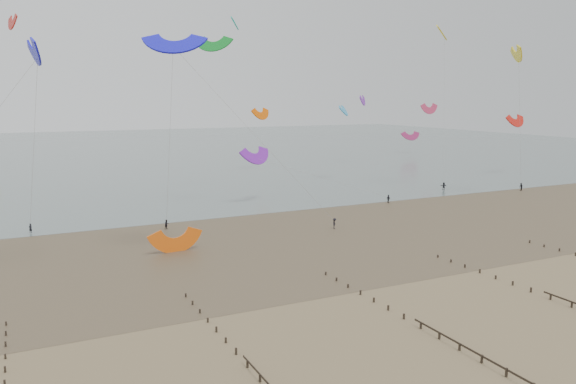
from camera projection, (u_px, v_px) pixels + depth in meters
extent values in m
plane|color=brown|center=(350.00, 313.00, 58.07)|extent=(500.00, 500.00, 0.00)
plane|color=#475654|center=(95.00, 151.00, 235.31)|extent=(500.00, 500.00, 0.00)
plane|color=#473A28|center=(232.00, 238.00, 89.09)|extent=(500.00, 500.00, 0.00)
ellipsoid|color=slate|center=(132.00, 277.00, 69.78)|extent=(23.60, 14.36, 0.01)
ellipsoid|color=slate|center=(291.00, 227.00, 96.94)|extent=(33.64, 18.32, 0.01)
ellipsoid|color=slate|center=(469.00, 218.00, 104.12)|extent=(19.65, 13.67, 0.01)
cube|color=black|center=(5.00, 384.00, 43.17)|extent=(0.16, 0.16, 0.59)
cube|color=black|center=(5.00, 370.00, 45.50)|extent=(0.16, 0.16, 0.57)
cube|color=black|center=(5.00, 356.00, 47.83)|extent=(0.16, 0.16, 0.54)
cube|color=black|center=(6.00, 345.00, 50.17)|extent=(0.16, 0.16, 0.51)
cube|color=black|center=(6.00, 334.00, 52.50)|extent=(0.16, 0.16, 0.48)
cube|color=black|center=(6.00, 324.00, 54.84)|extent=(0.16, 0.16, 0.45)
cube|color=black|center=(260.00, 378.00, 43.95)|extent=(0.16, 0.16, 0.68)
cube|color=black|center=(247.00, 364.00, 46.28)|extent=(0.16, 0.16, 0.65)
cube|color=black|center=(236.00, 352.00, 48.62)|extent=(0.16, 0.16, 0.62)
cube|color=black|center=(226.00, 340.00, 50.95)|extent=(0.16, 0.16, 0.59)
cube|color=black|center=(216.00, 330.00, 53.28)|extent=(0.16, 0.16, 0.57)
cube|color=black|center=(208.00, 320.00, 55.62)|extent=(0.16, 0.16, 0.54)
cube|color=black|center=(200.00, 311.00, 57.95)|extent=(0.16, 0.16, 0.51)
cube|color=black|center=(193.00, 303.00, 60.29)|extent=(0.16, 0.16, 0.48)
cube|color=black|center=(186.00, 296.00, 62.62)|extent=(0.16, 0.16, 0.45)
cube|color=black|center=(506.00, 373.00, 44.73)|extent=(0.16, 0.16, 0.77)
cube|color=black|center=(482.00, 360.00, 47.06)|extent=(0.16, 0.16, 0.74)
cube|color=black|center=(460.00, 347.00, 49.40)|extent=(0.16, 0.16, 0.71)
cube|color=black|center=(439.00, 336.00, 51.73)|extent=(0.16, 0.16, 0.68)
cube|color=black|center=(421.00, 326.00, 54.07)|extent=(0.16, 0.16, 0.65)
cube|color=black|center=(404.00, 317.00, 56.40)|extent=(0.16, 0.16, 0.62)
cube|color=black|center=(388.00, 308.00, 58.73)|extent=(0.16, 0.16, 0.59)
cube|color=black|center=(374.00, 300.00, 61.07)|extent=(0.16, 0.16, 0.57)
cube|color=black|center=(361.00, 293.00, 63.40)|extent=(0.16, 0.16, 0.54)
cube|color=black|center=(348.00, 286.00, 65.74)|extent=(0.16, 0.16, 0.51)
cube|color=black|center=(337.00, 280.00, 68.07)|extent=(0.16, 0.16, 0.48)
cube|color=black|center=(326.00, 274.00, 70.41)|extent=(0.16, 0.16, 0.45)
cube|color=black|center=(572.00, 305.00, 59.52)|extent=(0.16, 0.16, 0.68)
cube|color=black|center=(551.00, 297.00, 61.85)|extent=(0.16, 0.16, 0.65)
cube|color=black|center=(531.00, 290.00, 64.18)|extent=(0.16, 0.16, 0.62)
cube|color=black|center=(513.00, 284.00, 66.52)|extent=(0.16, 0.16, 0.59)
cube|color=black|center=(496.00, 277.00, 68.85)|extent=(0.16, 0.16, 0.57)
cube|color=black|center=(480.00, 272.00, 71.19)|extent=(0.16, 0.16, 0.54)
cube|color=black|center=(465.00, 266.00, 73.52)|extent=(0.16, 0.16, 0.51)
cube|color=black|center=(451.00, 261.00, 75.86)|extent=(0.16, 0.16, 0.48)
cube|color=black|center=(438.00, 256.00, 78.19)|extent=(0.16, 0.16, 0.45)
cube|color=black|center=(576.00, 254.00, 78.97)|extent=(0.16, 0.16, 0.54)
cube|color=black|center=(559.00, 250.00, 81.31)|extent=(0.16, 0.16, 0.51)
cube|color=black|center=(544.00, 246.00, 83.64)|extent=(0.16, 0.16, 0.48)
cube|color=black|center=(530.00, 242.00, 85.98)|extent=(0.16, 0.16, 0.45)
imported|color=black|center=(388.00, 199.00, 118.40)|extent=(0.49, 1.08, 1.81)
imported|color=black|center=(444.00, 186.00, 135.79)|extent=(1.74, 0.83, 1.80)
imported|color=black|center=(30.00, 228.00, 92.21)|extent=(0.70, 0.68, 1.62)
imported|color=black|center=(167.00, 224.00, 94.99)|extent=(0.98, 0.89, 1.65)
imported|color=black|center=(334.00, 223.00, 95.30)|extent=(1.26, 1.34, 1.82)
imported|color=black|center=(521.00, 187.00, 134.14)|extent=(1.04, 1.13, 1.87)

